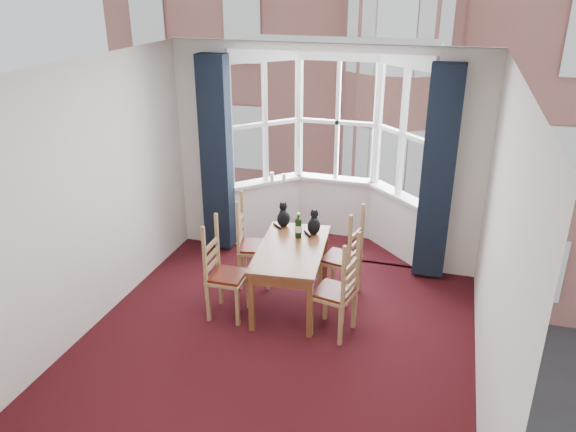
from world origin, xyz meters
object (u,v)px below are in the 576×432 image
at_px(wine_bottle, 298,227).
at_px(candle_short, 284,178).
at_px(chair_left_near, 220,276).
at_px(cat_right, 314,225).
at_px(chair_right_far, 348,261).
at_px(candle_tall, 272,177).
at_px(chair_right_near, 341,295).
at_px(chair_left_far, 248,248).
at_px(cat_left, 284,217).
at_px(dining_table, 291,255).

bearing_deg(wine_bottle, candle_short, 113.17).
height_order(chair_left_near, cat_right, cat_right).
distance_m(chair_right_far, candle_tall, 1.96).
xyz_separation_m(chair_right_near, cat_right, (-0.53, 0.89, 0.36)).
distance_m(chair_left_near, chair_right_near, 1.37).
bearing_deg(candle_tall, chair_left_far, -84.69).
bearing_deg(candle_short, cat_left, -73.30).
xyz_separation_m(chair_right_near, wine_bottle, (-0.67, 0.73, 0.38)).
bearing_deg(chair_right_far, cat_right, 163.98).
bearing_deg(chair_left_near, dining_table, 32.23).
bearing_deg(dining_table, cat_right, 71.33).
distance_m(chair_left_near, cat_left, 1.14).
distance_m(candle_tall, candle_short, 0.17).
relative_size(cat_left, cat_right, 1.01).
bearing_deg(cat_right, candle_short, 121.04).
bearing_deg(cat_right, cat_left, 164.89).
relative_size(chair_right_far, wine_bottle, 3.02).
bearing_deg(candle_short, candle_tall, -169.87).
xyz_separation_m(chair_left_near, cat_right, (0.84, 0.88, 0.36)).
bearing_deg(chair_left_near, candle_short, 87.46).
height_order(dining_table, cat_right, cat_right).
bearing_deg(candle_tall, dining_table, -65.10).
xyz_separation_m(chair_right_far, wine_bottle, (-0.59, -0.03, 0.38)).
distance_m(cat_left, candle_short, 1.19).
bearing_deg(cat_left, chair_left_far, -149.39).
bearing_deg(chair_right_far, chair_left_near, -149.71).
relative_size(chair_left_far, candle_tall, 7.23).
xyz_separation_m(dining_table, candle_short, (-0.60, 1.68, 0.30)).
relative_size(chair_right_near, chair_right_far, 1.00).
xyz_separation_m(dining_table, candle_tall, (-0.77, 1.65, 0.31)).
bearing_deg(wine_bottle, chair_right_near, -47.44).
relative_size(chair_left_near, cat_right, 3.12).
xyz_separation_m(dining_table, chair_right_near, (0.68, -0.46, -0.15)).
bearing_deg(cat_left, candle_short, 106.70).
distance_m(chair_right_near, candle_short, 2.53).
bearing_deg(wine_bottle, dining_table, -90.42).
distance_m(chair_left_far, wine_bottle, 0.75).
distance_m(chair_right_near, chair_right_far, 0.77).
relative_size(dining_table, chair_right_near, 1.54).
bearing_deg(candle_tall, cat_right, -52.94).
bearing_deg(candle_short, cat_right, -58.96).
height_order(chair_left_far, cat_left, cat_left).
distance_m(chair_left_far, cat_right, 0.88).
distance_m(cat_left, cat_right, 0.42).
bearing_deg(wine_bottle, chair_left_near, -134.19).
relative_size(chair_left_far, cat_right, 3.12).
bearing_deg(dining_table, chair_right_near, -33.98).
bearing_deg(cat_right, chair_right_far, -16.02).
distance_m(chair_right_far, wine_bottle, 0.70).
xyz_separation_m(chair_left_far, chair_right_near, (1.32, -0.78, 0.00)).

